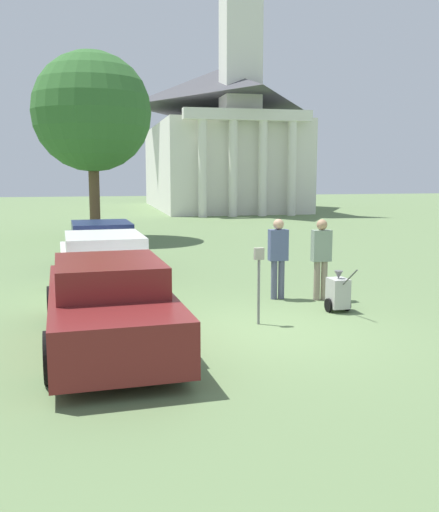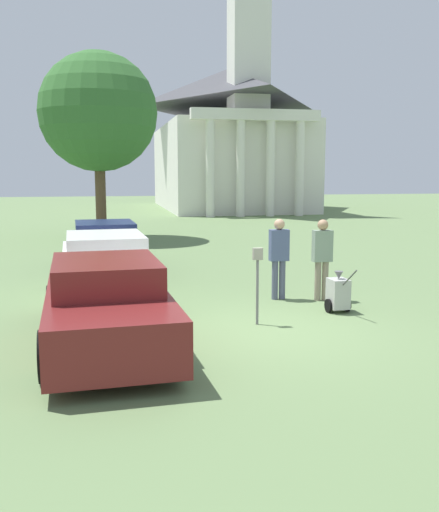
{
  "view_description": "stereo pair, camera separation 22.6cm",
  "coord_description": "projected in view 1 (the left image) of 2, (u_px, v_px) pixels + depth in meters",
  "views": [
    {
      "loc": [
        -2.9,
        -9.53,
        2.82
      ],
      "look_at": [
        -0.36,
        1.9,
        1.1
      ],
      "focal_mm": 40.0,
      "sensor_mm": 36.0,
      "label": 1
    },
    {
      "loc": [
        -2.68,
        -9.58,
        2.82
      ],
      "look_at": [
        -0.36,
        1.9,
        1.1
      ],
      "focal_mm": 40.0,
      "sensor_mm": 36.0,
      "label": 2
    }
  ],
  "objects": [
    {
      "name": "person_supervisor",
      "position": [
        321.0,
        254.0,
        12.59
      ],
      "size": [
        0.42,
        0.24,
        1.8
      ],
      "rotation": [
        0.0,
        0.0,
        3.13
      ],
      "color": "gray",
      "rests_on": "ground_plane"
    },
    {
      "name": "parked_car_maroon",
      "position": [
        109.0,
        304.0,
        9.31
      ],
      "size": [
        2.22,
        5.18,
        1.45
      ],
      "rotation": [
        0.0,
        0.0,
        0.06
      ],
      "color": "maroon",
      "rests_on": "ground_plane"
    },
    {
      "name": "church",
      "position": [
        219.0,
        133.0,
        44.34
      ],
      "size": [
        10.07,
        18.03,
        24.91
      ],
      "color": "silver",
      "rests_on": "ground_plane"
    },
    {
      "name": "parked_car_white",
      "position": [
        104.0,
        268.0,
        12.66
      ],
      "size": [
        2.21,
        5.24,
        1.49
      ],
      "rotation": [
        0.0,
        0.0,
        0.06
      ],
      "color": "silver",
      "rests_on": "ground_plane"
    },
    {
      "name": "ground_plane",
      "position": [
        262.0,
        331.0,
        10.24
      ],
      "size": [
        120.0,
        120.0,
        0.0
      ],
      "primitive_type": "plane",
      "color": "#607A4C"
    },
    {
      "name": "shade_tree",
      "position": [
        92.0,
        112.0,
        23.44
      ],
      "size": [
        4.9,
        4.9,
        7.74
      ],
      "color": "brown",
      "rests_on": "ground_plane"
    },
    {
      "name": "parking_meter",
      "position": [
        259.0,
        272.0,
        10.55
      ],
      "size": [
        0.18,
        0.09,
        1.45
      ],
      "color": "slate",
      "rests_on": "ground_plane"
    },
    {
      "name": "parked_car_navy",
      "position": [
        102.0,
        248.0,
        16.2
      ],
      "size": [
        2.16,
        4.84,
        1.44
      ],
      "rotation": [
        0.0,
        0.0,
        0.06
      ],
      "color": "#19234C",
      "rests_on": "ground_plane"
    },
    {
      "name": "equipment_cart",
      "position": [
        338.0,
        293.0,
        11.62
      ],
      "size": [
        0.48,
        0.99,
        1.0
      ],
      "rotation": [
        0.0,
        0.0,
        0.04
      ],
      "color": "#B2B2AD",
      "rests_on": "ground_plane"
    },
    {
      "name": "person_worker",
      "position": [
        278.0,
        253.0,
        12.69
      ],
      "size": [
        0.42,
        0.24,
        1.81
      ],
      "rotation": [
        0.0,
        0.0,
        3.14
      ],
      "color": "#515670",
      "rests_on": "ground_plane"
    }
  ]
}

